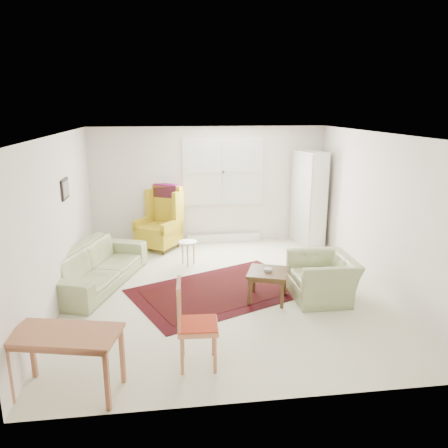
{
  "coord_description": "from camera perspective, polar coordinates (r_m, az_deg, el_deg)",
  "views": [
    {
      "loc": [
        -0.89,
        -6.48,
        2.89
      ],
      "look_at": [
        0.0,
        0.3,
        1.05
      ],
      "focal_mm": 35.0,
      "sensor_mm": 36.0,
      "label": 1
    }
  ],
  "objects": [
    {
      "name": "room",
      "position": [
        6.95,
        0.25,
        1.46
      ],
      "size": [
        5.04,
        5.54,
        2.51
      ],
      "color": "beige",
      "rests_on": "ground"
    },
    {
      "name": "rug",
      "position": [
        7.14,
        -0.43,
        -8.69
      ],
      "size": [
        3.19,
        2.7,
        0.03
      ],
      "primitive_type": null,
      "rotation": [
        0.0,
        0.0,
        0.42
      ],
      "color": "black",
      "rests_on": "ground"
    },
    {
      "name": "sofa",
      "position": [
        7.55,
        -16.33,
        -4.39
      ],
      "size": [
        1.57,
        2.42,
        0.91
      ],
      "primitive_type": "imported",
      "rotation": [
        0.0,
        0.0,
        1.24
      ],
      "color": "#93A06A",
      "rests_on": "ground"
    },
    {
      "name": "armchair",
      "position": [
        6.94,
        12.76,
        -6.33
      ],
      "size": [
        0.91,
        1.04,
        0.8
      ],
      "primitive_type": "imported",
      "rotation": [
        0.0,
        0.0,
        -1.58
      ],
      "color": "#93A06A",
      "rests_on": "ground"
    },
    {
      "name": "wingback_chair",
      "position": [
        9.11,
        -8.62,
        0.75
      ],
      "size": [
        1.09,
        1.1,
        1.33
      ],
      "primitive_type": null,
      "rotation": [
        0.0,
        0.0,
        -0.59
      ],
      "color": "gold",
      "rests_on": "ground"
    },
    {
      "name": "coffee_table",
      "position": [
        6.8,
        5.71,
        -7.98
      ],
      "size": [
        0.75,
        0.75,
        0.48
      ],
      "primitive_type": null,
      "rotation": [
        0.0,
        0.0,
        -0.34
      ],
      "color": "#422C14",
      "rests_on": "ground"
    },
    {
      "name": "stool",
      "position": [
        8.26,
        -4.73,
        -3.77
      ],
      "size": [
        0.45,
        0.45,
        0.46
      ],
      "primitive_type": null,
      "rotation": [
        0.0,
        0.0,
        0.42
      ],
      "color": "white",
      "rests_on": "ground"
    },
    {
      "name": "cabinet",
      "position": [
        9.51,
        11.01,
        3.31
      ],
      "size": [
        0.61,
        0.88,
        2.0
      ],
      "primitive_type": null,
      "rotation": [
        0.0,
        0.0,
        0.27
      ],
      "color": "white",
      "rests_on": "ground"
    },
    {
      "name": "desk",
      "position": [
        4.97,
        -19.79,
        -16.71
      ],
      "size": [
        1.19,
        0.78,
        0.69
      ],
      "primitive_type": null,
      "rotation": [
        0.0,
        0.0,
        -0.23
      ],
      "color": "#AE6D46",
      "rests_on": "ground"
    },
    {
      "name": "desk_chair",
      "position": [
        5.07,
        -3.42,
        -12.9
      ],
      "size": [
        0.48,
        0.48,
        1.03
      ],
      "primitive_type": null,
      "rotation": [
        0.0,
        0.0,
        1.52
      ],
      "color": "#AE6D46",
      "rests_on": "ground"
    }
  ]
}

